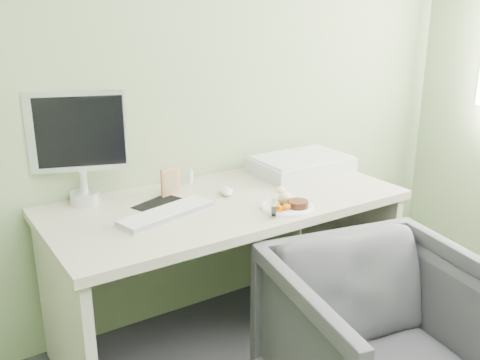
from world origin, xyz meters
TOP-DOWN VIEW (x-y plane):
  - wall_back at (0.00, 2.00)m, footprint 3.50×0.00m
  - desk at (0.00, 1.62)m, footprint 1.60×0.75m
  - plate at (0.16, 1.39)m, footprint 0.22×0.22m
  - steak at (0.19, 1.35)m, footprint 0.10×0.10m
  - potato_pile at (0.18, 1.44)m, footprint 0.11×0.09m
  - carrot_heap at (0.11, 1.37)m, footprint 0.07×0.06m
  - steak_knife at (0.07, 1.36)m, footprint 0.13×0.17m
  - mousepad at (-0.27, 1.71)m, footprint 0.28×0.26m
  - keyboard at (-0.31, 1.58)m, footprint 0.45×0.23m
  - computer_mouse at (0.03, 1.68)m, footprint 0.09×0.11m
  - photo_frame at (-0.19, 1.81)m, footprint 0.11×0.04m
  - eyedrop_bottle at (-0.02, 1.93)m, footprint 0.03×0.03m
  - scanner at (0.55, 1.77)m, footprint 0.50×0.34m
  - monitor at (-0.55, 1.94)m, footprint 0.40×0.17m
  - desk_chair at (0.19, 0.82)m, footprint 0.89×0.91m

SIDE VIEW (x-z plane):
  - desk_chair at x=0.19m, z-range 0.00..0.70m
  - desk at x=0.00m, z-range 0.18..0.91m
  - mousepad at x=-0.27m, z-range 0.73..0.73m
  - plate at x=0.16m, z-range 0.73..0.74m
  - keyboard at x=-0.31m, z-range 0.74..0.76m
  - computer_mouse at x=0.03m, z-range 0.73..0.77m
  - steak_knife at x=0.07m, z-range 0.75..0.76m
  - steak at x=0.19m, z-range 0.74..0.77m
  - carrot_heap at x=0.11m, z-range 0.74..0.78m
  - eyedrop_bottle at x=-0.02m, z-range 0.73..0.80m
  - scanner at x=0.55m, z-range 0.73..0.81m
  - potato_pile at x=0.18m, z-range 0.74..0.80m
  - photo_frame at x=-0.19m, z-range 0.73..0.86m
  - monitor at x=-0.55m, z-range 0.76..1.26m
  - wall_back at x=0.00m, z-range -0.40..3.10m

